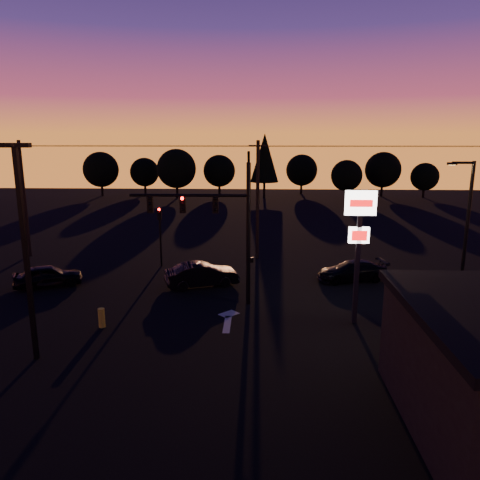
% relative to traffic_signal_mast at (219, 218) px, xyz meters
% --- Properties ---
extents(ground, '(120.00, 120.00, 0.00)m').
position_rel_traffic_signal_mast_xyz_m(ground, '(0.10, -3.99, -4.94)').
color(ground, black).
rests_on(ground, ground).
extents(lane_arrow, '(1.20, 3.10, 0.01)m').
position_rel_traffic_signal_mast_xyz_m(lane_arrow, '(0.60, -2.33, -4.93)').
color(lane_arrow, beige).
rests_on(lane_arrow, ground).
extents(traffic_signal_mast, '(6.79, 0.52, 8.58)m').
position_rel_traffic_signal_mast_xyz_m(traffic_signal_mast, '(0.00, 0.00, 0.00)').
color(traffic_signal_mast, black).
rests_on(traffic_signal_mast, ground).
extents(secondary_signal, '(0.30, 0.31, 4.35)m').
position_rel_traffic_signal_mast_xyz_m(secondary_signal, '(-4.90, 7.49, -2.07)').
color(secondary_signal, black).
rests_on(secondary_signal, ground).
extents(parking_lot_light, '(1.25, 0.30, 9.14)m').
position_rel_traffic_signal_mast_xyz_m(parking_lot_light, '(-7.40, -6.99, 0.33)').
color(parking_lot_light, black).
rests_on(parking_lot_light, ground).
extents(pylon_sign, '(1.50, 0.28, 6.80)m').
position_rel_traffic_signal_mast_xyz_m(pylon_sign, '(7.10, -2.49, -0.02)').
color(pylon_sign, black).
rests_on(pylon_sign, ground).
extents(streetlight, '(1.55, 0.35, 8.00)m').
position_rel_traffic_signal_mast_xyz_m(streetlight, '(14.01, 1.51, -0.52)').
color(streetlight, black).
rests_on(streetlight, ground).
extents(utility_pole_0, '(1.40, 0.26, 9.00)m').
position_rel_traffic_signal_mast_xyz_m(utility_pole_0, '(-15.90, 10.01, -0.34)').
color(utility_pole_0, black).
rests_on(utility_pole_0, ground).
extents(utility_pole_1, '(1.40, 0.26, 9.00)m').
position_rel_traffic_signal_mast_xyz_m(utility_pole_1, '(2.10, 10.01, -0.34)').
color(utility_pole_1, black).
rests_on(utility_pole_1, ground).
extents(power_wires, '(36.00, 1.22, 0.07)m').
position_rel_traffic_signal_mast_xyz_m(power_wires, '(2.10, 10.01, 3.63)').
color(power_wires, black).
rests_on(power_wires, ground).
extents(bollard, '(0.33, 0.33, 0.99)m').
position_rel_traffic_signal_mast_xyz_m(bollard, '(-5.66, -3.57, -4.44)').
color(bollard, gold).
rests_on(bollard, ground).
extents(tree_0, '(5.36, 5.36, 6.74)m').
position_rel_traffic_signal_mast_xyz_m(tree_0, '(-21.90, 46.01, -0.88)').
color(tree_0, black).
rests_on(tree_0, ground).
extents(tree_1, '(4.54, 4.54, 5.71)m').
position_rel_traffic_signal_mast_xyz_m(tree_1, '(-15.90, 49.01, -1.50)').
color(tree_1, black).
rests_on(tree_1, ground).
extents(tree_2, '(5.77, 5.78, 7.26)m').
position_rel_traffic_signal_mast_xyz_m(tree_2, '(-9.90, 44.01, -0.57)').
color(tree_2, black).
rests_on(tree_2, ground).
extents(tree_3, '(4.95, 4.95, 6.22)m').
position_rel_traffic_signal_mast_xyz_m(tree_3, '(-3.90, 48.01, -1.19)').
color(tree_3, black).
rests_on(tree_3, ground).
extents(tree_4, '(4.18, 4.18, 9.50)m').
position_rel_traffic_signal_mast_xyz_m(tree_4, '(3.10, 45.01, 0.99)').
color(tree_4, black).
rests_on(tree_4, ground).
extents(tree_5, '(4.95, 4.95, 6.22)m').
position_rel_traffic_signal_mast_xyz_m(tree_5, '(9.10, 50.01, -1.19)').
color(tree_5, black).
rests_on(tree_5, ground).
extents(tree_6, '(4.54, 4.54, 5.71)m').
position_rel_traffic_signal_mast_xyz_m(tree_6, '(15.10, 44.01, -1.50)').
color(tree_6, black).
rests_on(tree_6, ground).
extents(tree_7, '(5.36, 5.36, 6.74)m').
position_rel_traffic_signal_mast_xyz_m(tree_7, '(21.10, 47.01, -0.88)').
color(tree_7, black).
rests_on(tree_7, ground).
extents(tree_8, '(4.12, 4.12, 5.19)m').
position_rel_traffic_signal_mast_xyz_m(tree_8, '(27.10, 46.01, -1.82)').
color(tree_8, black).
rests_on(tree_8, ground).
extents(car_left, '(4.43, 3.20, 1.40)m').
position_rel_traffic_signal_mast_xyz_m(car_left, '(-11.13, 2.63, -4.24)').
color(car_left, black).
rests_on(car_left, ground).
extents(car_mid, '(4.87, 3.08, 1.52)m').
position_rel_traffic_signal_mast_xyz_m(car_mid, '(-1.39, 3.07, -4.18)').
color(car_mid, black).
rests_on(car_mid, ground).
extents(car_right, '(4.85, 2.74, 1.33)m').
position_rel_traffic_signal_mast_xyz_m(car_right, '(8.34, 4.58, -4.27)').
color(car_right, black).
rests_on(car_right, ground).
extents(suv_parked, '(2.36, 4.54, 1.22)m').
position_rel_traffic_signal_mast_xyz_m(suv_parked, '(9.49, -6.01, -4.33)').
color(suv_parked, black).
rests_on(suv_parked, ground).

